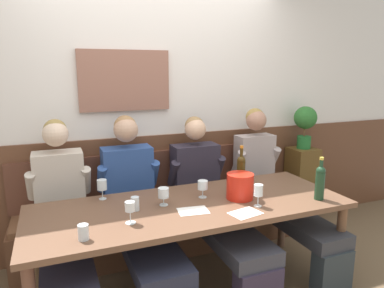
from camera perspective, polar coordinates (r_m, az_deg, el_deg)
The scene contains 22 objects.
room_wall_back at distance 3.40m, azimuth -6.32°, elevation 6.81°, with size 6.80×0.12×2.80m.
wood_wainscot_panel at distance 3.53m, azimuth -5.71°, elevation -7.30°, with size 6.80×0.03×1.08m, color brown.
wall_bench at distance 3.44m, azimuth -4.62°, elevation -12.50°, with size 2.63×0.42×0.94m.
dining_table at distance 2.67m, azimuth -0.05°, elevation -11.06°, with size 2.33×0.87×0.73m.
person_left_seat at distance 2.84m, azimuth -20.15°, elevation -10.82°, with size 0.49×1.32×1.31m.
person_center_right_seat at distance 2.89m, azimuth -8.80°, elevation -9.82°, with size 0.53×1.32×1.32m.
person_center_left_seat at distance 3.08m, azimuth 3.13°, elevation -8.85°, with size 0.53×1.32×1.28m.
person_right_seat at distance 3.39m, azimuth 13.24°, elevation -6.81°, with size 0.49×1.32×1.33m.
ice_bucket at distance 2.74m, azimuth 7.73°, elevation -6.75°, with size 0.21×0.21×0.20m, color red.
wine_bottle_green_tall at distance 2.85m, azimuth 19.93°, elevation -5.68°, with size 0.07×0.07×0.33m.
wine_bottle_amber_mid at distance 2.91m, azimuth 7.90°, elevation -4.39°, with size 0.07×0.07×0.37m.
wine_glass_center_rear at distance 2.32m, azimuth -9.96°, elevation -10.06°, with size 0.07×0.07×0.15m.
wine_glass_near_bucket at distance 2.78m, azimuth -14.30°, elevation -6.53°, with size 0.07×0.07×0.15m.
wine_glass_left_end at distance 2.60m, azimuth 10.64°, elevation -7.51°, with size 0.06×0.06×0.16m.
wine_glass_center_front at distance 2.59m, azimuth -4.61°, elevation -7.98°, with size 0.08×0.08×0.13m.
wine_glass_by_bottle at distance 2.73m, azimuth 1.74°, elevation -6.68°, with size 0.08×0.08×0.13m.
water_tumbler_right at distance 2.20m, azimuth -17.11°, elevation -13.43°, with size 0.06×0.06×0.09m, color silver.
water_tumbler_center at distance 2.54m, azimuth -9.16°, elevation -9.47°, with size 0.06×0.06×0.10m, color silver.
tasting_sheet_left_guest at distance 2.51m, azimuth 0.18°, elevation -10.71°, with size 0.21×0.15×0.00m, color white.
tasting_sheet_right_guest at distance 2.50m, azimuth 8.58°, elevation -10.95°, with size 0.21×0.15×0.00m, color white.
corner_pedestal at distance 4.15m, azimuth 17.14°, elevation -6.48°, with size 0.28×0.28×0.86m, color brown.
potted_plant at distance 3.98m, azimuth 17.77°, elevation 3.42°, with size 0.24×0.24×0.46m.
Camera 1 is at (-0.91, -2.17, 1.70)m, focal length 33.10 mm.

